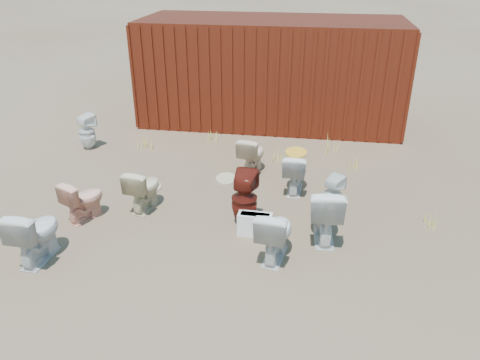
% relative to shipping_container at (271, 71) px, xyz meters
% --- Properties ---
extents(ground, '(100.00, 100.00, 0.00)m').
position_rel_shipping_container_xyz_m(ground, '(0.00, -5.20, -1.20)').
color(ground, brown).
rests_on(ground, ground).
extents(shipping_container, '(6.00, 2.40, 2.40)m').
position_rel_shipping_container_xyz_m(shipping_container, '(0.00, 0.00, 0.00)').
color(shipping_container, '#531E0D').
rests_on(shipping_container, ground).
extents(toilet_front_a, '(0.48, 0.80, 0.80)m').
position_rel_shipping_container_xyz_m(toilet_front_a, '(-2.48, -6.34, -0.80)').
color(toilet_front_a, silver).
rests_on(toilet_front_a, ground).
extents(toilet_front_pink, '(0.62, 0.75, 0.67)m').
position_rel_shipping_container_xyz_m(toilet_front_pink, '(-2.35, -5.23, -0.86)').
color(toilet_front_pink, '#F2A78C').
rests_on(toilet_front_pink, ground).
extents(toilet_front_c, '(0.54, 0.81, 0.77)m').
position_rel_shipping_container_xyz_m(toilet_front_c, '(0.67, -5.78, -0.82)').
color(toilet_front_c, silver).
rests_on(toilet_front_c, ground).
extents(toilet_front_maroon, '(0.43, 0.43, 0.87)m').
position_rel_shipping_container_xyz_m(toilet_front_maroon, '(0.13, -4.98, -0.77)').
color(toilet_front_maroon, '#5F1810').
rests_on(toilet_front_maroon, ground).
extents(toilet_front_e, '(0.53, 0.87, 0.86)m').
position_rel_shipping_container_xyz_m(toilet_front_e, '(1.33, -5.19, -0.77)').
color(toilet_front_e, white).
rests_on(toilet_front_e, ground).
extents(toilet_back_a, '(0.47, 0.47, 0.76)m').
position_rel_shipping_container_xyz_m(toilet_back_a, '(-3.60, -2.51, -0.82)').
color(toilet_back_a, white).
rests_on(toilet_back_a, ground).
extents(toilet_back_beige_left, '(0.54, 0.77, 0.72)m').
position_rel_shipping_container_xyz_m(toilet_back_beige_left, '(-0.02, -3.12, -0.84)').
color(toilet_back_beige_left, beige).
rests_on(toilet_back_beige_left, ground).
extents(toilet_back_beige_right, '(0.51, 0.76, 0.71)m').
position_rel_shipping_container_xyz_m(toilet_back_beige_right, '(-1.54, -4.77, -0.84)').
color(toilet_back_beige_right, beige).
rests_on(toilet_back_beige_right, ground).
extents(toilet_back_yellowlid, '(0.43, 0.73, 0.72)m').
position_rel_shipping_container_xyz_m(toilet_back_yellowlid, '(0.82, -3.77, -0.84)').
color(toilet_back_yellowlid, white).
rests_on(toilet_back_yellowlid, ground).
extents(toilet_back_e, '(0.41, 0.41, 0.65)m').
position_rel_shipping_container_xyz_m(toilet_back_e, '(1.46, -4.43, -0.87)').
color(toilet_back_e, white).
rests_on(toilet_back_e, ground).
extents(yellow_lid, '(0.37, 0.46, 0.02)m').
position_rel_shipping_container_xyz_m(yellow_lid, '(0.82, -3.77, -0.47)').
color(yellow_lid, gold).
rests_on(yellow_lid, toilet_back_yellowlid).
extents(loose_tank, '(0.51, 0.22, 0.35)m').
position_rel_shipping_container_xyz_m(loose_tank, '(0.33, -5.27, -1.02)').
color(loose_tank, white).
rests_on(loose_tank, ground).
extents(loose_lid_near, '(0.46, 0.56, 0.02)m').
position_rel_shipping_container_xyz_m(loose_lid_near, '(-0.44, -3.50, -1.19)').
color(loose_lid_near, '#BCB288').
rests_on(loose_lid_near, ground).
extents(loose_lid_far, '(0.57, 0.59, 0.02)m').
position_rel_shipping_container_xyz_m(loose_lid_far, '(-1.71, -4.02, -1.19)').
color(loose_lid_far, tan).
rests_on(loose_lid_far, ground).
extents(weed_clump_a, '(0.36, 0.36, 0.28)m').
position_rel_shipping_container_xyz_m(weed_clump_a, '(-2.41, -2.22, -1.06)').
color(weed_clump_a, '#C3BC4E').
rests_on(weed_clump_a, ground).
extents(weed_clump_b, '(0.32, 0.32, 0.28)m').
position_rel_shipping_container_xyz_m(weed_clump_b, '(0.45, -2.48, -1.06)').
color(weed_clump_b, '#C3BC4E').
rests_on(weed_clump_b, ground).
extents(weed_clump_c, '(0.36, 0.36, 0.29)m').
position_rel_shipping_container_xyz_m(weed_clump_c, '(1.85, -2.72, -1.05)').
color(weed_clump_c, '#C3BC4E').
rests_on(weed_clump_c, ground).
extents(weed_clump_d, '(0.30, 0.30, 0.23)m').
position_rel_shipping_container_xyz_m(weed_clump_d, '(-1.13, -1.70, -1.09)').
color(weed_clump_d, '#C3BC4E').
rests_on(weed_clump_d, ground).
extents(weed_clump_e, '(0.34, 0.34, 0.34)m').
position_rel_shipping_container_xyz_m(weed_clump_e, '(1.47, -1.92, -1.03)').
color(weed_clump_e, '#C3BC4E').
rests_on(weed_clump_e, ground).
extents(weed_clump_f, '(0.28, 0.28, 0.21)m').
position_rel_shipping_container_xyz_m(weed_clump_f, '(2.90, -4.62, -1.09)').
color(weed_clump_f, '#C3BC4E').
rests_on(weed_clump_f, ground).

